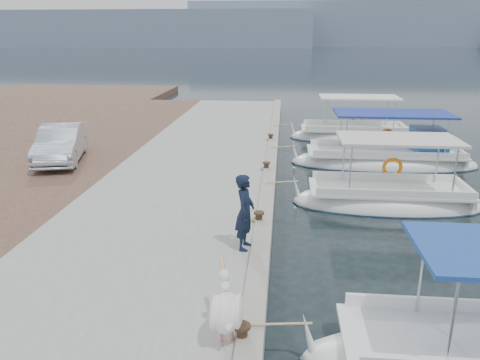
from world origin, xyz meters
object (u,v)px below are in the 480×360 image
Objects in this scene: fishing_caique_e at (353,137)px; fisherman at (245,212)px; fishing_caique_c at (387,202)px; pelican at (226,310)px; fishing_caique_d at (386,161)px; parked_car at (61,143)px.

fisherman is at bearing -107.14° from fishing_caique_e.
pelican is (-4.24, -8.02, 0.93)m from fishing_caique_c.
fishing_caique_d is at bearing -82.42° from fishing_caique_e.
fisherman is (0.01, 3.46, 0.34)m from pelican.
fishing_caique_c and fishing_caique_e have the same top height.
fishing_caique_d reaches higher than pelican.
fisherman is (-4.23, -4.57, 1.27)m from fishing_caique_c.
fishing_caique_e is at bearing 88.45° from fishing_caique_c.
fishing_caique_d is at bearing 68.21° from pelican.
parked_car is at bearing 167.87° from fishing_caique_c.
parked_car is (-7.82, 7.16, -0.20)m from fisherman.
fishing_caique_e reaches higher than parked_car.
parked_car is (-12.05, 2.59, 1.07)m from fishing_caique_c.
pelican is 0.33× the size of parked_car.
fishing_caique_d reaches higher than parked_car.
parked_car is at bearing 126.34° from pelican.
fishing_caique_d is 1.83× the size of parked_car.
fishing_caique_c is 4.34× the size of pelican.
fisherman is at bearing 89.80° from pelican.
fishing_caique_c reaches higher than pelican.
parked_car is at bearing -169.67° from fishing_caique_d.
fisherman reaches higher than fishing_caique_d.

